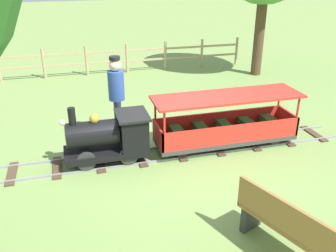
{
  "coord_description": "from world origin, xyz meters",
  "views": [
    {
      "loc": [
        -5.6,
        1.79,
        3.16
      ],
      "look_at": [
        0.0,
        0.24,
        0.55
      ],
      "focal_mm": 39.01,
      "sensor_mm": 36.0,
      "label": 1
    }
  ],
  "objects_px": {
    "passenger_car": "(226,126)",
    "conductor_person": "(116,92)",
    "locomotive": "(110,136)",
    "park_bench": "(288,227)"
  },
  "relations": [
    {
      "from": "park_bench",
      "to": "conductor_person",
      "type": "bearing_deg",
      "value": 20.81
    },
    {
      "from": "passenger_car",
      "to": "park_bench",
      "type": "height_order",
      "value": "passenger_car"
    },
    {
      "from": "passenger_car",
      "to": "conductor_person",
      "type": "distance_m",
      "value": 2.13
    },
    {
      "from": "passenger_car",
      "to": "park_bench",
      "type": "bearing_deg",
      "value": 170.74
    },
    {
      "from": "locomotive",
      "to": "conductor_person",
      "type": "relative_size",
      "value": 0.89
    },
    {
      "from": "passenger_car",
      "to": "park_bench",
      "type": "relative_size",
      "value": 1.99
    },
    {
      "from": "locomotive",
      "to": "conductor_person",
      "type": "distance_m",
      "value": 1.05
    },
    {
      "from": "locomotive",
      "to": "park_bench",
      "type": "bearing_deg",
      "value": -149.21
    },
    {
      "from": "locomotive",
      "to": "passenger_car",
      "type": "bearing_deg",
      "value": -90.0
    },
    {
      "from": "conductor_person",
      "to": "locomotive",
      "type": "bearing_deg",
      "value": 163.97
    }
  ]
}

